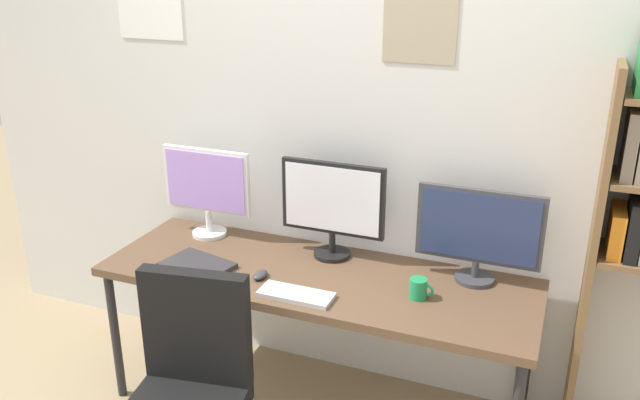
% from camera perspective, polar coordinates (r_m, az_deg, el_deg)
% --- Properties ---
extents(wall_back, '(4.43, 0.11, 2.60)m').
position_cam_1_polar(wall_back, '(3.22, 2.45, 5.70)').
color(wall_back, silver).
rests_on(wall_back, ground_plane).
extents(desk, '(2.03, 0.68, 0.74)m').
position_cam_1_polar(desk, '(3.08, -0.35, -7.34)').
color(desk, brown).
rests_on(desk, ground_plane).
extents(monitor_left, '(0.49, 0.18, 0.47)m').
position_cam_1_polar(monitor_left, '(3.41, -9.84, 1.15)').
color(monitor_left, silver).
rests_on(monitor_left, desk).
extents(monitor_center, '(0.52, 0.18, 0.48)m').
position_cam_1_polar(monitor_center, '(3.12, 1.11, -0.37)').
color(monitor_center, black).
rests_on(monitor_center, desk).
extents(monitor_right, '(0.56, 0.18, 0.44)m').
position_cam_1_polar(monitor_right, '(2.98, 13.68, -2.69)').
color(monitor_right, '#38383D').
rests_on(monitor_right, desk).
extents(keyboard_main, '(0.33, 0.13, 0.02)m').
position_cam_1_polar(keyboard_main, '(2.86, -2.10, -8.24)').
color(keyboard_main, silver).
rests_on(keyboard_main, desk).
extents(computer_mouse, '(0.06, 0.10, 0.03)m').
position_cam_1_polar(computer_mouse, '(3.02, -5.23, -6.50)').
color(computer_mouse, '#38383D').
rests_on(computer_mouse, desk).
extents(laptop_closed, '(0.36, 0.29, 0.02)m').
position_cam_1_polar(laptop_closed, '(3.16, -10.65, -5.63)').
color(laptop_closed, '#2D2D2D').
rests_on(laptop_closed, desk).
extents(coffee_mug, '(0.11, 0.08, 0.09)m').
position_cam_1_polar(coffee_mug, '(2.86, 8.61, -7.65)').
color(coffee_mug, '#1E8C4C').
rests_on(coffee_mug, desk).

